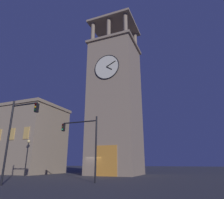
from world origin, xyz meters
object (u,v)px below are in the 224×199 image
object	(u,v)px
street_lamp	(28,150)
traffic_signal_near	(17,128)
clocktower	(115,102)
adjacent_wing_building	(14,140)
traffic_signal_mid	(84,138)

from	to	relation	value
street_lamp	traffic_signal_near	bearing A→B (deg)	130.10
clocktower	traffic_signal_near	distance (m)	18.41
adjacent_wing_building	traffic_signal_near	bearing A→B (deg)	138.46
traffic_signal_near	traffic_signal_mid	distance (m)	5.99
clocktower	traffic_signal_near	size ratio (longest dim) A/B	4.13
clocktower	adjacent_wing_building	distance (m)	20.03
adjacent_wing_building	street_lamp	xyz separation A→B (m)	(-9.00, 5.52, -2.33)
traffic_signal_mid	street_lamp	distance (m)	12.85
street_lamp	traffic_signal_mid	bearing A→B (deg)	157.25
adjacent_wing_building	traffic_signal_mid	distance (m)	23.38
traffic_signal_near	street_lamp	distance (m)	12.63
clocktower	traffic_signal_mid	size ratio (longest dim) A/B	4.74
traffic_signal_near	adjacent_wing_building	bearing A→B (deg)	-41.54
clocktower	street_lamp	world-z (taller)	clocktower
clocktower	traffic_signal_near	bearing A→B (deg)	83.10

